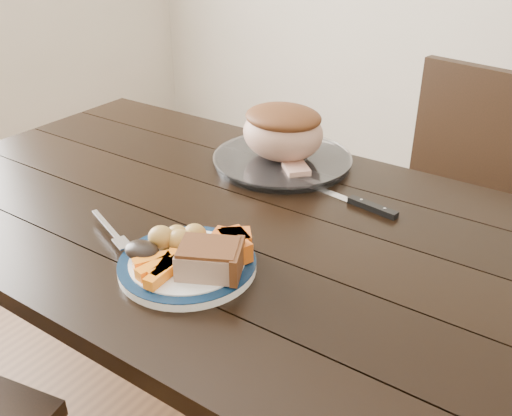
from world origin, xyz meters
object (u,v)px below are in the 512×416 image
Objects in this scene: chair_far at (452,208)px; pork_slice at (209,260)px; dinner_plate at (188,265)px; fork at (112,232)px; dining_table at (232,251)px; roast_joint at (283,133)px; serving_platter at (282,161)px; carving_knife at (357,202)px.

chair_far is 1.00m from pork_slice.
fork is (-0.19, -0.01, 0.01)m from dinner_plate.
dining_table is 0.34m from roast_joint.
roast_joint is (0.08, 0.51, 0.07)m from fork.
carving_knife is at bearing -19.41° from serving_platter.
pork_slice is 0.51× the size of roast_joint.
roast_joint is at bearing 169.09° from carving_knife.
chair_far is 5.42× the size of fork.
serving_platter is (-0.05, 0.29, 0.10)m from dining_table.
chair_far is 1.07m from fork.
dining_table is 4.62× the size of serving_platter.
roast_joint reaches higher than serving_platter.
roast_joint is (-0.17, 0.50, 0.04)m from pork_slice.
fork is at bearing -178.82° from pork_slice.
dining_table is at bearing -79.82° from roast_joint.
serving_platter is at bearing 100.18° from dining_table.
roast_joint is at bearing 63.42° from chair_far.
dinner_plate is at bearing -77.70° from serving_platter.
fork is 0.54m from carving_knife.
fork reaches higher than dinner_plate.
dinner_plate is 0.80× the size of carving_knife.
dinner_plate is at bearing -77.70° from roast_joint.
chair_far is 4.43× the size of roast_joint.
chair_far is at bearing 90.22° from carving_knife.
dinner_plate is 0.74× the size of serving_platter.
pork_slice is 0.25m from fork.
chair_far reaches higher than roast_joint.
roast_joint is 0.28m from carving_knife.
chair_far reaches higher than carving_knife.
chair_far is 2.91× the size of carving_knife.
fork reaches higher than serving_platter.
serving_platter is at bearing 102.95° from fork.
fork is (-0.41, -0.96, 0.25)m from chair_far.
dinner_plate reaches higher than carving_knife.
carving_knife reaches higher than dining_table.
fork is at bearing -120.70° from dining_table.
roast_joint is (-0.05, 0.29, 0.18)m from dining_table.
roast_joint is at bearing 100.18° from dining_table.
roast_joint is at bearing 102.30° from dinner_plate.
pork_slice is at bearing 90.19° from chair_far.
pork_slice reaches higher than dinner_plate.
dinner_plate is at bearing 175.24° from pork_slice.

